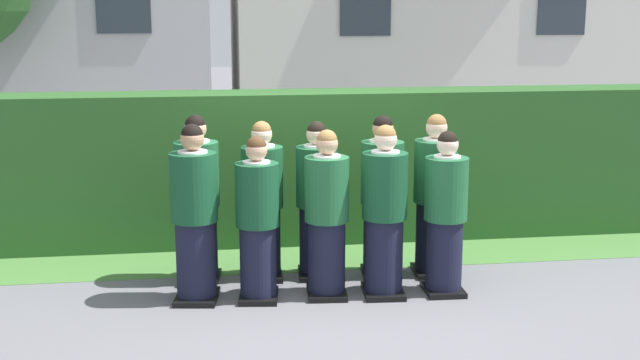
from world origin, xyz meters
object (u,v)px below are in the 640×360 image
at_px(student_rear_row_0, 198,203).
at_px(student_rear_row_1, 263,205).
at_px(student_front_row_4, 445,217).
at_px(student_rear_row_4, 435,199).
at_px(student_front_row_0, 195,218).
at_px(student_rear_row_2, 317,204).
at_px(student_front_row_2, 327,218).
at_px(student_rear_row_3, 382,201).
at_px(student_front_row_1, 258,223).
at_px(student_front_row_3, 384,215).

relative_size(student_rear_row_0, student_rear_row_1, 1.05).
height_order(student_front_row_4, student_rear_row_4, student_rear_row_4).
bearing_deg(student_front_row_0, student_rear_row_2, 24.03).
xyz_separation_m(student_rear_row_0, student_rear_row_2, (1.16, -0.02, -0.04)).
relative_size(student_front_row_2, student_rear_row_3, 0.97).
distance_m(student_rear_row_2, student_rear_row_4, 1.18).
height_order(student_front_row_2, student_rear_row_2, student_front_row_2).
bearing_deg(student_front_row_4, student_front_row_2, 176.39).
bearing_deg(student_rear_row_3, student_rear_row_1, 175.23).
bearing_deg(student_rear_row_0, student_front_row_2, -26.95).
height_order(student_front_row_2, student_rear_row_3, student_rear_row_3).
relative_size(student_rear_row_3, student_rear_row_4, 1.00).
bearing_deg(student_front_row_1, student_rear_row_3, 22.10).
bearing_deg(student_rear_row_3, student_rear_row_0, 177.04).
xyz_separation_m(student_rear_row_3, student_rear_row_4, (0.53, -0.02, 0.00)).
bearing_deg(student_front_row_4, student_rear_row_0, 163.69).
height_order(student_front_row_3, student_rear_row_1, student_front_row_3).
distance_m(student_front_row_2, student_rear_row_4, 1.26).
height_order(student_front_row_1, student_rear_row_2, student_rear_row_2).
bearing_deg(student_rear_row_1, student_front_row_1, -98.54).
bearing_deg(student_rear_row_2, student_front_row_4, -29.96).
bearing_deg(student_rear_row_1, student_front_row_2, -47.82).
relative_size(student_front_row_2, student_rear_row_2, 1.00).
bearing_deg(student_front_row_1, student_front_row_4, -2.02).
xyz_separation_m(student_front_row_4, student_rear_row_4, (0.05, 0.56, 0.04)).
height_order(student_rear_row_2, student_rear_row_3, student_rear_row_3).
bearing_deg(student_front_row_0, student_rear_row_1, 40.30).
distance_m(student_front_row_4, student_rear_row_2, 1.29).
bearing_deg(student_front_row_2, student_front_row_4, -3.61).
bearing_deg(student_rear_row_3, student_front_row_2, -141.12).
bearing_deg(student_front_row_3, student_rear_row_3, 80.19).
height_order(student_front_row_4, student_rear_row_3, student_rear_row_3).
distance_m(student_rear_row_1, student_rear_row_2, 0.53).
bearing_deg(student_rear_row_1, student_front_row_4, -22.15).
relative_size(student_front_row_4, student_rear_row_1, 0.98).
distance_m(student_front_row_0, student_rear_row_1, 0.86).
relative_size(student_front_row_3, student_rear_row_0, 0.98).
distance_m(student_rear_row_0, student_rear_row_1, 0.63).
height_order(student_rear_row_0, student_rear_row_1, student_rear_row_0).
distance_m(student_front_row_0, student_rear_row_0, 0.55).
height_order(student_front_row_0, student_rear_row_1, student_front_row_0).
bearing_deg(student_front_row_3, student_front_row_0, 176.79).
bearing_deg(student_front_row_2, student_front_row_3, -5.49).
bearing_deg(student_front_row_4, student_rear_row_4, 84.64).
bearing_deg(student_rear_row_2, student_rear_row_0, 178.90).
xyz_separation_m(student_front_row_1, student_rear_row_0, (-0.54, 0.61, 0.06)).
distance_m(student_front_row_4, student_rear_row_4, 0.56).
relative_size(student_front_row_4, student_rear_row_0, 0.94).
bearing_deg(student_front_row_1, student_rear_row_4, 15.38).
height_order(student_front_row_0, student_front_row_2, student_front_row_0).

